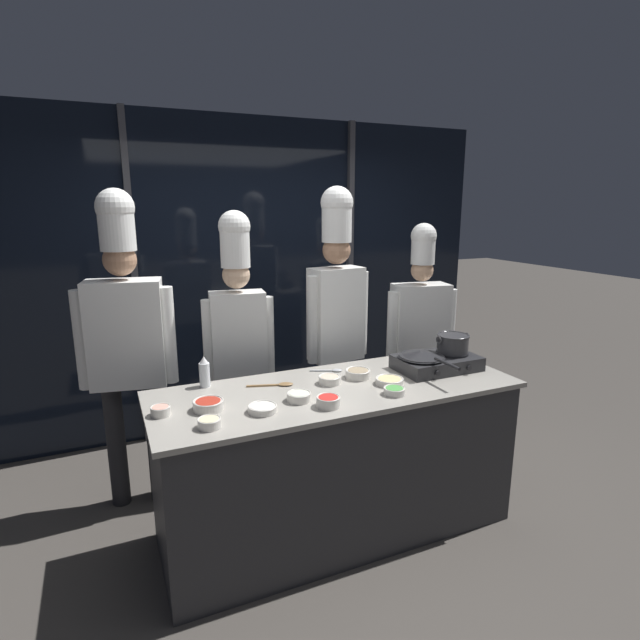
{
  "coord_description": "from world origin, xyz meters",
  "views": [
    {
      "loc": [
        -1.21,
        -2.48,
        1.99
      ],
      "look_at": [
        0.0,
        0.25,
        1.28
      ],
      "focal_mm": 28.0,
      "sensor_mm": 36.0,
      "label": 1
    }
  ],
  "objects_px": {
    "stock_pot": "(453,343)",
    "serving_spoon_slotted": "(280,384)",
    "chef_head": "(126,331)",
    "prep_bowl_bean_sprouts": "(299,396)",
    "chef_pastry": "(420,322)",
    "frying_pan": "(422,354)",
    "prep_bowl_bell_pepper": "(328,401)",
    "prep_bowl_chicken": "(329,379)",
    "prep_bowl_ginger": "(389,381)",
    "prep_bowl_chili_flakes": "(208,404)",
    "prep_bowl_shrimp": "(160,410)",
    "squeeze_bottle_clear": "(204,372)",
    "serving_spoon_solid": "(332,370)",
    "portable_stove": "(437,362)",
    "prep_bowl_mushrooms": "(358,373)",
    "prep_bowl_noodles": "(209,422)",
    "chef_line": "(336,304)",
    "prep_bowl_scallions": "(394,390)",
    "chef_sous": "(238,328)",
    "prep_bowl_rice": "(262,408)"
  },
  "relations": [
    {
      "from": "squeeze_bottle_clear",
      "to": "prep_bowl_chicken",
      "type": "relative_size",
      "value": 1.4
    },
    {
      "from": "prep_bowl_rice",
      "to": "serving_spoon_solid",
      "type": "bearing_deg",
      "value": 35.66
    },
    {
      "from": "serving_spoon_slotted",
      "to": "prep_bowl_chili_flakes",
      "type": "bearing_deg",
      "value": -158.03
    },
    {
      "from": "stock_pot",
      "to": "chef_head",
      "type": "xyz_separation_m",
      "value": [
        -1.94,
        0.78,
        0.1
      ]
    },
    {
      "from": "chef_sous",
      "to": "chef_pastry",
      "type": "height_order",
      "value": "chef_sous"
    },
    {
      "from": "prep_bowl_chicken",
      "to": "chef_pastry",
      "type": "xyz_separation_m",
      "value": [
        1.15,
        0.73,
        0.08
      ]
    },
    {
      "from": "prep_bowl_chili_flakes",
      "to": "serving_spoon_slotted",
      "type": "height_order",
      "value": "prep_bowl_chili_flakes"
    },
    {
      "from": "prep_bowl_ginger",
      "to": "prep_bowl_mushrooms",
      "type": "bearing_deg",
      "value": 124.72
    },
    {
      "from": "portable_stove",
      "to": "chef_line",
      "type": "xyz_separation_m",
      "value": [
        -0.38,
        0.71,
        0.28
      ]
    },
    {
      "from": "prep_bowl_chili_flakes",
      "to": "prep_bowl_scallions",
      "type": "distance_m",
      "value": 1.02
    },
    {
      "from": "prep_bowl_rice",
      "to": "prep_bowl_scallions",
      "type": "height_order",
      "value": "prep_bowl_scallions"
    },
    {
      "from": "squeeze_bottle_clear",
      "to": "chef_sous",
      "type": "height_order",
      "value": "chef_sous"
    },
    {
      "from": "prep_bowl_chicken",
      "to": "portable_stove",
      "type": "bearing_deg",
      "value": -3.19
    },
    {
      "from": "serving_spoon_solid",
      "to": "chef_sous",
      "type": "bearing_deg",
      "value": 132.66
    },
    {
      "from": "stock_pot",
      "to": "chef_head",
      "type": "distance_m",
      "value": 2.1
    },
    {
      "from": "prep_bowl_noodles",
      "to": "prep_bowl_ginger",
      "type": "bearing_deg",
      "value": 8.2
    },
    {
      "from": "prep_bowl_ginger",
      "to": "chef_head",
      "type": "distance_m",
      "value": 1.68
    },
    {
      "from": "prep_bowl_rice",
      "to": "chef_head",
      "type": "distance_m",
      "value": 1.16
    },
    {
      "from": "prep_bowl_bell_pepper",
      "to": "prep_bowl_chicken",
      "type": "height_order",
      "value": "prep_bowl_bell_pepper"
    },
    {
      "from": "prep_bowl_bean_sprouts",
      "to": "chef_pastry",
      "type": "height_order",
      "value": "chef_pastry"
    },
    {
      "from": "squeeze_bottle_clear",
      "to": "prep_bowl_mushrooms",
      "type": "height_order",
      "value": "squeeze_bottle_clear"
    },
    {
      "from": "squeeze_bottle_clear",
      "to": "chef_sous",
      "type": "bearing_deg",
      "value": 54.1
    },
    {
      "from": "stock_pot",
      "to": "prep_bowl_rice",
      "type": "distance_m",
      "value": 1.38
    },
    {
      "from": "chef_line",
      "to": "portable_stove",
      "type": "bearing_deg",
      "value": 110.76
    },
    {
      "from": "prep_bowl_bell_pepper",
      "to": "prep_bowl_shrimp",
      "type": "bearing_deg",
      "value": 163.45
    },
    {
      "from": "chef_sous",
      "to": "serving_spoon_slotted",
      "type": "bearing_deg",
      "value": 105.16
    },
    {
      "from": "squeeze_bottle_clear",
      "to": "serving_spoon_solid",
      "type": "bearing_deg",
      "value": -4.38
    },
    {
      "from": "prep_bowl_bell_pepper",
      "to": "prep_bowl_shrimp",
      "type": "xyz_separation_m",
      "value": [
        -0.82,
        0.25,
        -0.0
      ]
    },
    {
      "from": "portable_stove",
      "to": "stock_pot",
      "type": "bearing_deg",
      "value": 0.13
    },
    {
      "from": "chef_sous",
      "to": "chef_line",
      "type": "bearing_deg",
      "value": -175.19
    },
    {
      "from": "stock_pot",
      "to": "prep_bowl_scallions",
      "type": "relative_size",
      "value": 1.91
    },
    {
      "from": "prep_bowl_bean_sprouts",
      "to": "prep_bowl_chili_flakes",
      "type": "xyz_separation_m",
      "value": [
        -0.48,
        0.08,
        0.0
      ]
    },
    {
      "from": "prep_bowl_chicken",
      "to": "chef_pastry",
      "type": "distance_m",
      "value": 1.37
    },
    {
      "from": "portable_stove",
      "to": "prep_bowl_scallions",
      "type": "bearing_deg",
      "value": -151.57
    },
    {
      "from": "prep_bowl_rice",
      "to": "prep_bowl_ginger",
      "type": "bearing_deg",
      "value": 5.98
    },
    {
      "from": "frying_pan",
      "to": "chef_pastry",
      "type": "bearing_deg",
      "value": 55.9
    },
    {
      "from": "squeeze_bottle_clear",
      "to": "prep_bowl_scallions",
      "type": "bearing_deg",
      "value": -30.39
    },
    {
      "from": "prep_bowl_rice",
      "to": "chef_line",
      "type": "relative_size",
      "value": 0.07
    },
    {
      "from": "prep_bowl_chili_flakes",
      "to": "prep_bowl_shrimp",
      "type": "xyz_separation_m",
      "value": [
        -0.24,
        0.03,
        -0.0
      ]
    },
    {
      "from": "frying_pan",
      "to": "squeeze_bottle_clear",
      "type": "xyz_separation_m",
      "value": [
        -1.32,
        0.3,
        -0.03
      ]
    },
    {
      "from": "prep_bowl_noodles",
      "to": "prep_bowl_chili_flakes",
      "type": "distance_m",
      "value": 0.22
    },
    {
      "from": "stock_pot",
      "to": "prep_bowl_ginger",
      "type": "relative_size",
      "value": 1.4
    },
    {
      "from": "chef_pastry",
      "to": "prep_bowl_chili_flakes",
      "type": "bearing_deg",
      "value": 34.21
    },
    {
      "from": "prep_bowl_chicken",
      "to": "serving_spoon_solid",
      "type": "relative_size",
      "value": 0.66
    },
    {
      "from": "stock_pot",
      "to": "serving_spoon_slotted",
      "type": "relative_size",
      "value": 0.86
    },
    {
      "from": "prep_bowl_noodles",
      "to": "chef_head",
      "type": "height_order",
      "value": "chef_head"
    },
    {
      "from": "frying_pan",
      "to": "prep_bowl_bean_sprouts",
      "type": "relative_size",
      "value": 3.89
    },
    {
      "from": "frying_pan",
      "to": "squeeze_bottle_clear",
      "type": "relative_size",
      "value": 2.8
    },
    {
      "from": "serving_spoon_solid",
      "to": "chef_line",
      "type": "distance_m",
      "value": 0.63
    },
    {
      "from": "prep_bowl_mushrooms",
      "to": "prep_bowl_bean_sprouts",
      "type": "relative_size",
      "value": 1.17
    }
  ]
}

